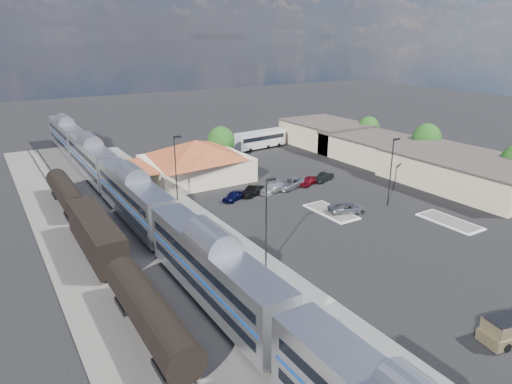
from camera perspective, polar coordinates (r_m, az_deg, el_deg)
ground at (r=54.81m, az=7.52°, el=-3.99°), size 280.00×280.00×0.00m
railbed at (r=52.61m, az=-16.55°, el=-5.59°), size 16.00×100.00×0.12m
platform at (r=53.57m, az=-6.67°, el=-4.41°), size 5.50×92.00×0.18m
passenger_train at (r=56.13m, az=-15.07°, el=-0.80°), size 3.00×104.00×5.55m
freight_cars at (r=49.22m, az=-19.37°, el=-5.24°), size 2.80×46.00×4.00m
station_depot at (r=71.05m, az=-7.57°, el=4.01°), size 18.35×12.24×6.20m
buildings_east at (r=82.62m, az=16.57°, el=4.87°), size 14.40×51.40×4.80m
traffic_island_south at (r=58.61m, az=9.34°, el=-2.43°), size 3.30×7.50×0.21m
traffic_island_north at (r=59.55m, az=23.05°, el=-3.41°), size 3.30×7.50×0.21m
lamp_plat_s at (r=42.31m, az=1.40°, el=-3.06°), size 1.08×0.25×9.00m
lamp_plat_n at (r=60.98m, az=-9.96°, el=3.56°), size 1.08×0.25×9.00m
lamp_lot at (r=61.14m, az=16.61°, el=3.09°), size 1.08×0.25×9.00m
tree_east_b at (r=85.32m, az=20.56°, el=6.22°), size 4.94×4.94×6.96m
tree_east_c at (r=94.42m, az=13.87°, el=7.71°), size 4.41×4.41×6.21m
tree_depot at (r=79.28m, az=-4.41°, el=6.34°), size 4.71×4.71×6.63m
suv at (r=58.54m, az=11.32°, el=-1.99°), size 5.23×3.55×1.33m
coach_bus at (r=90.52m, az=0.54°, el=6.68°), size 11.28×3.62×3.56m
person_a at (r=43.17m, az=-0.78°, el=-8.96°), size 0.56×0.68×1.61m
person_b at (r=53.73m, az=-8.62°, el=-3.29°), size 0.95×1.06×1.78m
parked_car_a at (r=61.98m, az=-2.80°, el=-0.46°), size 4.11×3.01×1.30m
parked_car_b at (r=63.72m, az=-0.41°, el=0.16°), size 4.50×3.05×1.40m
parked_car_c at (r=65.11m, az=2.13°, el=0.56°), size 5.22×3.54×1.40m
parked_car_d at (r=67.09m, az=4.27°, el=1.10°), size 5.76×4.09×1.46m
parked_car_e at (r=68.74m, az=6.58°, el=1.39°), size 4.12×2.92×1.30m
parked_car_f at (r=70.91m, az=8.47°, el=1.85°), size 4.15×2.64×1.29m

